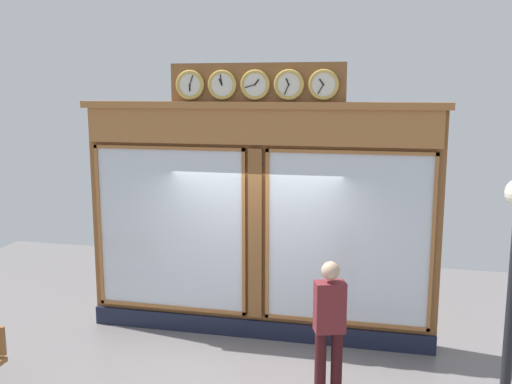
% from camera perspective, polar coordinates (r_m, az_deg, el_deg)
% --- Properties ---
extents(shop_facade, '(5.31, 0.42, 4.05)m').
position_cam_1_polar(shop_facade, '(8.52, 0.18, -2.69)').
color(shop_facade, brown).
rests_on(shop_facade, ground_plane).
extents(pedestrian, '(0.41, 0.32, 1.69)m').
position_cam_1_polar(pedestrian, '(7.14, 7.26, -12.68)').
color(pedestrian, '#3A1316').
rests_on(pedestrian, ground_plane).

